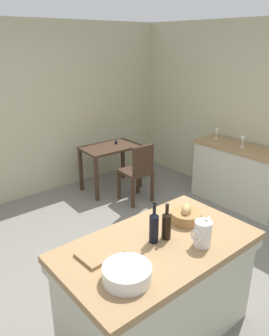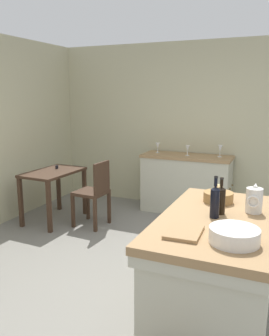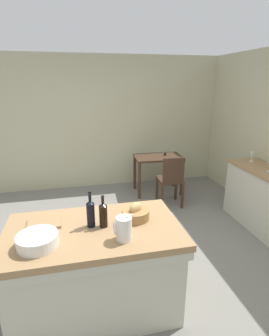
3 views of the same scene
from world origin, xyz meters
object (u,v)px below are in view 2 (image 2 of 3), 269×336
at_px(writing_desk, 53,179).
at_px(wine_glass_far_left, 220,149).
at_px(wooden_chair, 94,191).
at_px(side_cabinet, 186,184).
at_px(wine_bottle_amber, 215,201).
at_px(island_table, 217,266).
at_px(cutting_board, 184,232).
at_px(pitcher, 254,200).
at_px(wine_glass_middle, 158,146).
at_px(wine_bottle_dark, 221,199).
at_px(bread_basket, 218,196).
at_px(wash_bowl, 234,235).
at_px(wine_glass_left, 188,149).

height_order(writing_desk, wine_glass_far_left, wine_glass_far_left).
relative_size(wooden_chair, wine_glass_far_left, 5.23).
bearing_deg(writing_desk, wooden_chair, -87.71).
bearing_deg(side_cabinet, wine_bottle_amber, -160.45).
distance_m(island_table, cutting_board, 0.62).
distance_m(side_cabinet, pitcher, 2.65).
distance_m(side_cabinet, cutting_board, 3.10).
height_order(wooden_chair, wine_glass_far_left, wine_glass_far_left).
bearing_deg(wine_glass_middle, wine_bottle_amber, -151.80).
bearing_deg(pitcher, side_cabinet, 26.88).
distance_m(wine_glass_far_left, wine_glass_middle, 0.97).
bearing_deg(island_table, cutting_board, 159.01).
bearing_deg(wine_bottle_dark, bread_basket, 13.16).
xyz_separation_m(wooden_chair, pitcher, (-1.22, -2.16, 0.48)).
bearing_deg(wine_glass_middle, wash_bowl, -152.11).
bearing_deg(pitcher, wash_bowl, 175.13).
height_order(wash_bowl, wine_bottle_dark, wine_bottle_dark).
height_order(writing_desk, cutting_board, cutting_board).
xyz_separation_m(cutting_board, wine_bottle_dark, (0.52, -0.15, 0.11)).
bearing_deg(pitcher, wine_bottle_dark, 120.00).
bearing_deg(side_cabinet, wine_bottle_dark, -159.13).
height_order(side_cabinet, bread_basket, bread_basket).
relative_size(wooden_chair, wine_bottle_dark, 3.11).
bearing_deg(bread_basket, wine_glass_far_left, 9.79).
height_order(wash_bowl, wine_glass_middle, wine_glass_middle).
bearing_deg(wine_bottle_dark, wine_glass_far_left, 10.20).
height_order(writing_desk, wine_glass_middle, wine_glass_middle).
bearing_deg(writing_desk, wine_bottle_amber, -119.34).
distance_m(pitcher, wash_bowl, 0.67).
height_order(pitcher, cutting_board, pitcher).
xyz_separation_m(wine_bottle_dark, wine_bottle_amber, (-0.11, 0.03, 0.01)).
xyz_separation_m(writing_desk, wine_glass_middle, (1.17, -1.16, 0.39)).
bearing_deg(side_cabinet, island_table, -159.57).
xyz_separation_m(side_cabinet, wine_glass_middle, (0.04, 0.49, 0.55)).
height_order(island_table, wash_bowl, wash_bowl).
height_order(writing_desk, pitcher, pitcher).
relative_size(bread_basket, cutting_board, 0.87).
xyz_separation_m(island_table, wine_bottle_dark, (0.09, 0.01, 0.52)).
relative_size(bread_basket, wine_bottle_dark, 0.87).
distance_m(bread_basket, cutting_board, 0.83).
height_order(wine_bottle_dark, wine_glass_middle, wine_bottle_dark).
distance_m(bread_basket, wine_bottle_amber, 0.42).
xyz_separation_m(bread_basket, cutting_board, (-0.82, 0.08, -0.04)).
bearing_deg(wine_glass_middle, side_cabinet, -95.21).
bearing_deg(wooden_chair, wine_bottle_amber, -127.58).
bearing_deg(wine_bottle_amber, wooden_chair, 52.42).
bearing_deg(side_cabinet, pitcher, -153.12).
bearing_deg(wine_glass_far_left, side_cabinet, 95.95).
relative_size(island_table, side_cabinet, 1.12).
height_order(wash_bowl, wine_glass_left, wine_glass_left).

